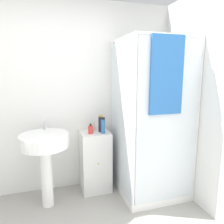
{
  "coord_description": "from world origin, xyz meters",
  "views": [
    {
      "loc": [
        -0.03,
        -1.24,
        1.61
      ],
      "look_at": [
        0.7,
        1.16,
        1.13
      ],
      "focal_mm": 35.0,
      "sensor_mm": 36.0,
      "label": 1
    }
  ],
  "objects": [
    {
      "name": "wall_back",
      "position": [
        0.0,
        1.7,
        1.25
      ],
      "size": [
        6.4,
        0.06,
        2.5
      ],
      "primitive_type": "cube",
      "color": "white",
      "rests_on": "ground_plane"
    },
    {
      "name": "shampoo_bottle_tall_black",
      "position": [
        0.63,
        1.47,
        0.92
      ],
      "size": [
        0.06,
        0.06,
        0.23
      ],
      "color": "#281E33",
      "rests_on": "vanity_cabinet"
    },
    {
      "name": "lotion_bottle_white",
      "position": [
        0.54,
        1.54,
        0.87
      ],
      "size": [
        0.05,
        0.05,
        0.15
      ],
      "color": "beige",
      "rests_on": "vanity_cabinet"
    },
    {
      "name": "vanity_cabinet",
      "position": [
        0.56,
        1.48,
        0.41
      ],
      "size": [
        0.38,
        0.38,
        0.81
      ],
      "color": "silver",
      "rests_on": "ground_plane"
    },
    {
      "name": "soap_dispenser",
      "position": [
        0.49,
        1.43,
        0.87
      ],
      "size": [
        0.06,
        0.06,
        0.13
      ],
      "color": "red",
      "rests_on": "vanity_cabinet"
    },
    {
      "name": "shampoo_bottle_blue",
      "position": [
        0.65,
        1.4,
        0.91
      ],
      "size": [
        0.06,
        0.06,
        0.21
      ],
      "color": "#2D66A3",
      "rests_on": "vanity_cabinet"
    },
    {
      "name": "shower_enclosure",
      "position": [
        1.19,
        1.16,
        0.59
      ],
      "size": [
        0.83,
        0.86,
        1.99
      ],
      "color": "white",
      "rests_on": "ground_plane"
    },
    {
      "name": "sink",
      "position": [
        -0.08,
        1.28,
        0.72
      ],
      "size": [
        0.56,
        0.56,
        1.03
      ],
      "color": "white",
      "rests_on": "ground_plane"
    }
  ]
}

